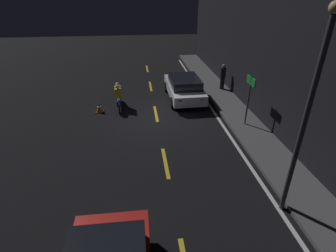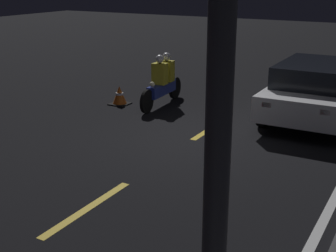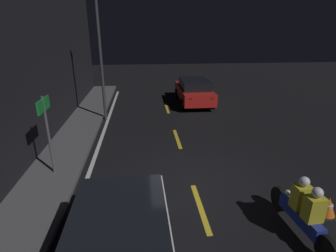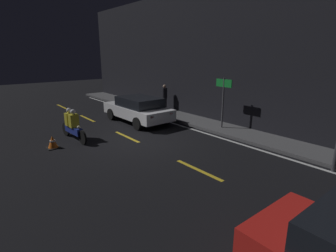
% 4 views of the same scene
% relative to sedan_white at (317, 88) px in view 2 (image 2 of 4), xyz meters
% --- Properties ---
extents(ground_plane, '(56.00, 56.00, 0.00)m').
position_rel_sedan_white_xyz_m(ground_plane, '(2.94, -1.86, -0.74)').
color(ground_plane, black).
extents(lane_dash_a, '(2.00, 0.14, 0.01)m').
position_rel_sedan_white_xyz_m(lane_dash_a, '(-7.06, -1.86, -0.74)').
color(lane_dash_a, gold).
rests_on(lane_dash_a, ground).
extents(lane_dash_b, '(2.00, 0.14, 0.01)m').
position_rel_sedan_white_xyz_m(lane_dash_b, '(-2.56, -1.86, -0.74)').
color(lane_dash_b, gold).
rests_on(lane_dash_b, ground).
extents(lane_dash_c, '(2.00, 0.14, 0.01)m').
position_rel_sedan_white_xyz_m(lane_dash_c, '(1.94, -1.86, -0.74)').
color(lane_dash_c, gold).
rests_on(lane_dash_c, ground).
extents(lane_dash_d, '(2.00, 0.14, 0.01)m').
position_rel_sedan_white_xyz_m(lane_dash_d, '(6.44, -1.86, -0.74)').
color(lane_dash_d, gold).
rests_on(lane_dash_d, ground).
extents(sedan_white, '(4.36, 2.00, 1.38)m').
position_rel_sedan_white_xyz_m(sedan_white, '(0.00, 0.00, 0.00)').
color(sedan_white, silver).
rests_on(sedan_white, ground).
extents(motorcycle, '(2.27, 0.40, 1.37)m').
position_rel_sedan_white_xyz_m(motorcycle, '(0.80, -3.85, -0.10)').
color(motorcycle, black).
rests_on(motorcycle, ground).
extents(traffic_cone_near, '(0.49, 0.49, 0.51)m').
position_rel_sedan_white_xyz_m(traffic_cone_near, '(1.34, -4.87, -0.50)').
color(traffic_cone_near, black).
rests_on(traffic_cone_near, ground).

